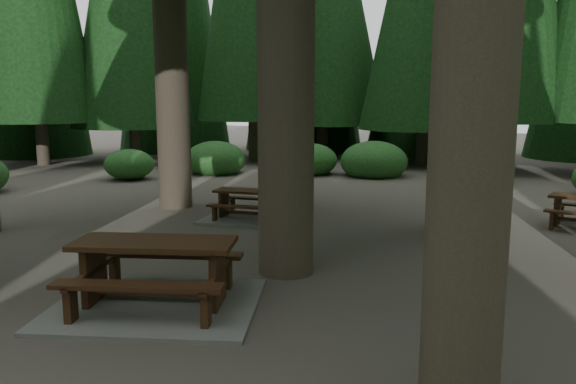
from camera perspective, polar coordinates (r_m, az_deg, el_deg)
The scene contains 4 objects.
ground at distance 8.98m, azimuth -5.33°, elevation -7.66°, with size 80.00×80.00×0.00m, color #4A443C.
picnic_table_a at distance 7.43m, azimuth -13.30°, elevation -9.03°, with size 3.22×3.00×0.87m.
picnic_table_c at distance 12.38m, azimuth -3.89°, elevation -1.87°, with size 2.27×2.02×0.66m.
shrub_ring at distance 9.13m, azimuth 0.98°, elevation -4.72°, with size 23.86×24.64×1.49m.
Camera 1 is at (4.90, -7.05, 2.63)m, focal length 35.00 mm.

